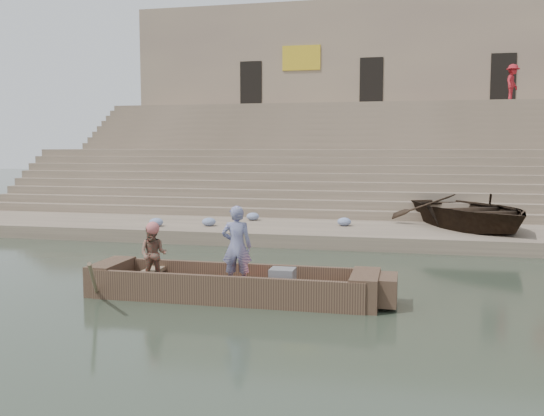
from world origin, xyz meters
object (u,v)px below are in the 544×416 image
(standing_man, at_px, (237,246))
(television, at_px, (282,279))
(rowing_man, at_px, (153,254))
(pedestrian, at_px, (513,83))
(beached_rowboat, at_px, (471,211))
(main_rowboat, at_px, (232,292))

(standing_man, distance_m, television, 1.07)
(standing_man, height_order, rowing_man, standing_man)
(rowing_man, distance_m, television, 2.61)
(standing_man, bearing_deg, pedestrian, -119.04)
(television, relative_size, beached_rowboat, 0.09)
(beached_rowboat, distance_m, pedestrian, 14.27)
(main_rowboat, height_order, standing_man, standing_man)
(standing_man, relative_size, rowing_man, 1.36)
(rowing_man, height_order, beached_rowboat, beached_rowboat)
(rowing_man, relative_size, television, 2.52)
(television, bearing_deg, main_rowboat, -180.00)
(beached_rowboat, bearing_deg, main_rowboat, -148.01)
(beached_rowboat, height_order, pedestrian, pedestrian)
(television, xyz_separation_m, beached_rowboat, (4.20, 8.43, 0.52))
(main_rowboat, xyz_separation_m, standing_man, (0.10, 0.01, 0.90))
(main_rowboat, bearing_deg, beached_rowboat, 58.39)
(main_rowboat, height_order, pedestrian, pedestrian)
(main_rowboat, relative_size, television, 10.87)
(television, distance_m, pedestrian, 23.28)
(beached_rowboat, bearing_deg, television, -142.89)
(rowing_man, distance_m, beached_rowboat, 10.87)
(main_rowboat, relative_size, pedestrian, 2.77)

